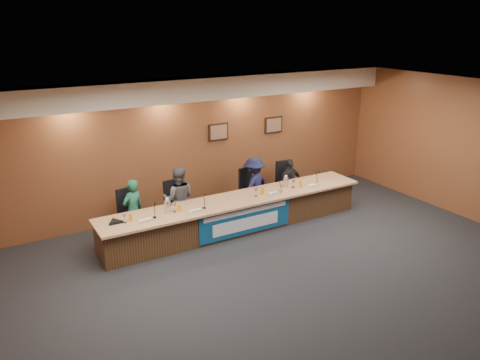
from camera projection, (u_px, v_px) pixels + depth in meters
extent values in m
plane|color=black|center=(302.00, 278.00, 8.41)|extent=(10.00, 10.00, 0.00)
cube|color=silver|center=(311.00, 100.00, 7.38)|extent=(10.00, 8.00, 0.04)
cube|color=brown|center=(203.00, 144.00, 11.17)|extent=(10.00, 0.04, 3.20)
cube|color=beige|center=(206.00, 88.00, 10.53)|extent=(10.00, 0.50, 0.50)
cube|color=#472D18|center=(236.00, 215.00, 10.26)|extent=(6.00, 0.80, 0.70)
cube|color=tan|center=(237.00, 200.00, 10.10)|extent=(6.10, 0.95, 0.05)
cube|color=navy|center=(246.00, 220.00, 9.91)|extent=(2.20, 0.02, 0.65)
cube|color=silver|center=(246.00, 212.00, 9.84)|extent=(2.00, 0.01, 0.10)
cube|color=silver|center=(246.00, 224.00, 9.93)|extent=(1.60, 0.01, 0.28)
cube|color=black|center=(218.00, 132.00, 11.25)|extent=(0.52, 0.04, 0.42)
cube|color=black|center=(274.00, 125.00, 12.01)|extent=(0.52, 0.04, 0.42)
imported|color=#18543D|center=(133.00, 210.00, 9.67)|extent=(0.57, 0.47, 1.34)
imported|color=#4A4A4E|center=(179.00, 199.00, 10.14)|extent=(0.87, 0.80, 1.45)
imported|color=#121536|center=(254.00, 186.00, 11.07)|extent=(1.02, 0.83, 1.38)
imported|color=black|center=(290.00, 182.00, 11.59)|extent=(0.70, 0.30, 1.18)
cube|color=black|center=(132.00, 217.00, 9.82)|extent=(0.58, 0.58, 0.08)
cube|color=black|center=(177.00, 208.00, 10.30)|extent=(0.51, 0.51, 0.08)
cube|color=black|center=(252.00, 193.00, 11.22)|extent=(0.59, 0.59, 0.08)
cube|color=black|center=(287.00, 185.00, 11.71)|extent=(0.53, 0.53, 0.08)
cube|color=white|center=(147.00, 220.00, 8.88)|extent=(0.24, 0.08, 0.10)
cylinder|color=black|center=(154.00, 217.00, 9.11)|extent=(0.07, 0.07, 0.02)
cylinder|color=orange|center=(131.00, 217.00, 8.94)|extent=(0.06, 0.06, 0.15)
cylinder|color=silver|center=(125.00, 219.00, 8.85)|extent=(0.08, 0.08, 0.18)
cube|color=white|center=(197.00, 211.00, 9.33)|extent=(0.24, 0.08, 0.10)
cylinder|color=black|center=(204.00, 208.00, 9.57)|extent=(0.07, 0.07, 0.02)
cylinder|color=orange|center=(180.00, 208.00, 9.40)|extent=(0.06, 0.06, 0.15)
cylinder|color=silver|center=(174.00, 208.00, 9.35)|extent=(0.08, 0.08, 0.18)
cube|color=white|center=(275.00, 193.00, 10.27)|extent=(0.24, 0.08, 0.10)
cylinder|color=black|center=(279.00, 192.00, 10.48)|extent=(0.07, 0.07, 0.02)
cylinder|color=orange|center=(262.00, 191.00, 10.32)|extent=(0.06, 0.06, 0.15)
cylinder|color=silver|center=(256.00, 192.00, 10.20)|extent=(0.08, 0.08, 0.18)
cube|color=white|center=(315.00, 185.00, 10.77)|extent=(0.24, 0.08, 0.10)
cylinder|color=black|center=(316.00, 184.00, 10.99)|extent=(0.07, 0.07, 0.02)
cylinder|color=orange|center=(301.00, 184.00, 10.78)|extent=(0.06, 0.06, 0.15)
cylinder|color=silver|center=(293.00, 184.00, 10.73)|extent=(0.08, 0.08, 0.18)
cylinder|color=silver|center=(167.00, 207.00, 9.31)|extent=(0.13, 0.13, 0.26)
cylinder|color=silver|center=(286.00, 182.00, 10.78)|extent=(0.12, 0.12, 0.22)
cylinder|color=black|center=(115.00, 222.00, 8.87)|extent=(0.32, 0.32, 0.05)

